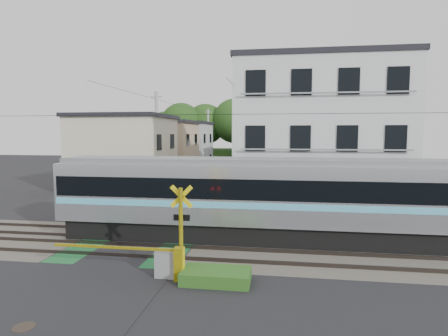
% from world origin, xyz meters
% --- Properties ---
extents(ground, '(120.00, 120.00, 0.00)m').
position_xyz_m(ground, '(0.00, 0.00, 0.00)').
color(ground, black).
extents(track_bed, '(120.00, 120.00, 0.14)m').
position_xyz_m(track_bed, '(0.00, 0.00, 0.04)').
color(track_bed, '#47423A').
rests_on(track_bed, ground).
extents(commuter_train, '(17.63, 2.78, 3.66)m').
position_xyz_m(commuter_train, '(5.08, 1.20, 1.94)').
color(commuter_train, black).
rests_on(commuter_train, ground).
extents(crossing_signal_near, '(4.74, 0.65, 3.09)m').
position_xyz_m(crossing_signal_near, '(2.59, -3.65, 0.71)').
color(crossing_signal_near, yellow).
rests_on(crossing_signal_near, ground).
extents(crossing_signal_far, '(4.74, 0.65, 3.09)m').
position_xyz_m(crossing_signal_far, '(-2.59, 3.65, 0.71)').
color(crossing_signal_far, yellow).
rests_on(crossing_signal_far, ground).
extents(apartment_block, '(10.20, 8.36, 9.30)m').
position_xyz_m(apartment_block, '(8.50, 9.49, 4.66)').
color(apartment_block, silver).
rests_on(apartment_block, ground).
extents(houses_row, '(22.07, 31.35, 6.80)m').
position_xyz_m(houses_row, '(0.25, 25.92, 3.24)').
color(houses_row, beige).
rests_on(houses_row, ground).
extents(tree_hill, '(40.00, 13.20, 10.51)m').
position_xyz_m(tree_hill, '(0.03, 48.27, 5.04)').
color(tree_hill, '#234517').
rests_on(tree_hill, ground).
extents(catenary, '(60.00, 5.04, 7.00)m').
position_xyz_m(catenary, '(6.00, 0.03, 3.70)').
color(catenary, '#2D2D33').
rests_on(catenary, ground).
extents(utility_poles, '(7.90, 42.00, 8.00)m').
position_xyz_m(utility_poles, '(-1.05, 23.01, 4.08)').
color(utility_poles, '#A5A5A0').
rests_on(utility_poles, ground).
extents(pedestrian, '(0.71, 0.56, 1.69)m').
position_xyz_m(pedestrian, '(-0.25, 32.97, 0.85)').
color(pedestrian, black).
rests_on(pedestrian, ground).
extents(manhole_cover, '(0.54, 0.54, 0.02)m').
position_xyz_m(manhole_cover, '(0.00, -7.30, 0.01)').
color(manhole_cover, '#2D261E').
rests_on(manhole_cover, ground).
extents(weed_patches, '(10.25, 8.80, 0.40)m').
position_xyz_m(weed_patches, '(1.76, -0.09, 0.18)').
color(weed_patches, '#2D5E1E').
rests_on(weed_patches, ground).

